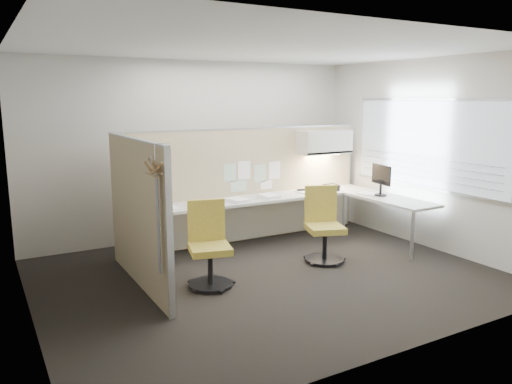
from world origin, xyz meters
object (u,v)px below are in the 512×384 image
monitor (381,178)px  desk (283,205)px  chair_left (209,247)px  phone (332,188)px  chair_right (323,227)px

monitor → desk: bearing=72.2°
chair_left → phone: 2.93m
chair_right → monitor: size_ratio=2.12×
monitor → phone: bearing=35.7°
monitor → phone: monitor is taller
chair_left → monitor: monitor is taller
chair_left → chair_right: chair_right is taller
desk → chair_right: 0.98m
desk → chair_right: size_ratio=3.95×
desk → monitor: size_ratio=8.38×
desk → chair_left: bearing=-148.7°
chair_left → chair_right: (1.75, 0.07, 0.00)m
desk → chair_left: 2.00m
desk → phone: 1.01m
phone → chair_right: bearing=-138.4°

